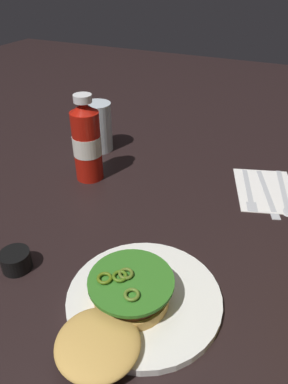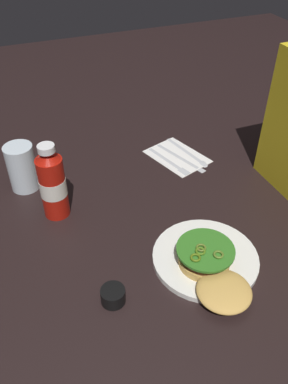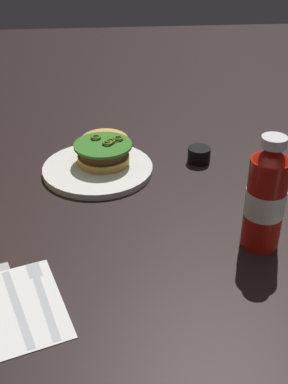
% 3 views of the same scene
% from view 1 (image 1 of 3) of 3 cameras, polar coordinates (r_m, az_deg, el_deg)
% --- Properties ---
extents(ground_plane, '(3.00, 3.00, 0.00)m').
position_cam_1_polar(ground_plane, '(0.72, -4.70, -5.16)').
color(ground_plane, black).
extents(dinner_plate, '(0.24, 0.24, 0.01)m').
position_cam_1_polar(dinner_plate, '(0.58, 0.03, -16.81)').
color(dinner_plate, white).
rests_on(dinner_plate, ground_plane).
extents(burger_sandwich, '(0.21, 0.13, 0.05)m').
position_cam_1_polar(burger_sandwich, '(0.53, -3.96, -18.26)').
color(burger_sandwich, gold).
rests_on(burger_sandwich, dinner_plate).
extents(ketchup_bottle, '(0.07, 0.07, 0.21)m').
position_cam_1_polar(ketchup_bottle, '(0.84, -9.26, 8.00)').
color(ketchup_bottle, '#B1160C').
rests_on(ketchup_bottle, ground_plane).
extents(water_glass, '(0.08, 0.08, 0.13)m').
position_cam_1_polar(water_glass, '(0.99, -7.51, 10.42)').
color(water_glass, silver).
rests_on(water_glass, ground_plane).
extents(condiment_cup, '(0.05, 0.05, 0.03)m').
position_cam_1_polar(condiment_cup, '(0.66, -20.06, -10.37)').
color(condiment_cup, black).
rests_on(condiment_cup, ground_plane).
extents(napkin, '(0.22, 0.18, 0.00)m').
position_cam_1_polar(napkin, '(0.87, 19.13, 0.35)').
color(napkin, white).
rests_on(napkin, ground_plane).
extents(fork_utensil, '(0.18, 0.07, 0.00)m').
position_cam_1_polar(fork_utensil, '(0.84, 16.73, 0.03)').
color(fork_utensil, silver).
rests_on(fork_utensil, napkin).
extents(butter_knife, '(0.19, 0.08, 0.00)m').
position_cam_1_polar(butter_knife, '(0.85, 19.50, -0.42)').
color(butter_knife, silver).
rests_on(butter_knife, napkin).
extents(spoon_utensil, '(0.19, 0.06, 0.00)m').
position_cam_1_polar(spoon_utensil, '(0.85, 21.93, -0.72)').
color(spoon_utensil, silver).
rests_on(spoon_utensil, napkin).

